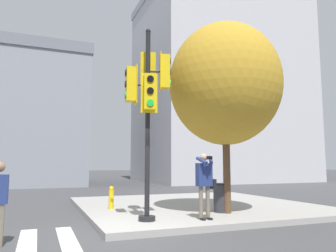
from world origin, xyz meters
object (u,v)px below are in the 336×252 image
at_px(trash_bin, 222,198).
at_px(person_photographer, 205,180).
at_px(street_tree, 225,84).
at_px(traffic_signal_pole, 148,94).
at_px(fire_hydrant, 111,198).

bearing_deg(trash_bin, person_photographer, -138.10).
height_order(street_tree, trash_bin, street_tree).
bearing_deg(trash_bin, traffic_signal_pole, -165.86).
relative_size(person_photographer, fire_hydrant, 2.36).
bearing_deg(person_photographer, street_tree, 33.19).
height_order(person_photographer, trash_bin, person_photographer).
relative_size(street_tree, fire_hydrant, 7.98).
height_order(fire_hydrant, trash_bin, trash_bin).
height_order(person_photographer, fire_hydrant, person_photographer).
xyz_separation_m(traffic_signal_pole, person_photographer, (1.47, -0.33, -2.24)).
distance_m(traffic_signal_pole, fire_hydrant, 3.89).
distance_m(fire_hydrant, trash_bin, 3.52).
bearing_deg(person_photographer, fire_hydrant, 122.83).
relative_size(fire_hydrant, trash_bin, 0.85).
bearing_deg(person_photographer, traffic_signal_pole, 167.49).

